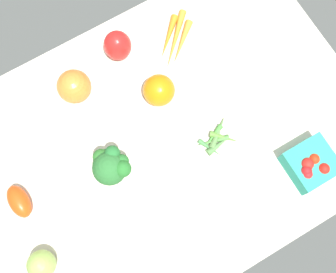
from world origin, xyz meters
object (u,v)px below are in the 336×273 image
at_px(okra_pile, 217,139).
at_px(heirloom_tomato_green, 41,265).
at_px(bell_pepper_red, 118,46).
at_px(roma_tomato, 19,201).
at_px(broccoli_head, 111,166).
at_px(heirloom_tomato_orange, 74,86).
at_px(bell_pepper_orange, 159,90).
at_px(carrot_bunch, 175,39).
at_px(berry_basket, 311,164).

relative_size(okra_pile, heirloom_tomato_green, 1.68).
distance_m(bell_pepper_red, roma_tomato, 0.47).
bearing_deg(heirloom_tomato_green, broccoli_head, -155.33).
bearing_deg(roma_tomato, heirloom_tomato_orange, 125.06).
height_order(bell_pepper_red, heirloom_tomato_green, bell_pepper_red).
bearing_deg(okra_pile, roma_tomato, -12.08).
xyz_separation_m(okra_pile, heirloom_tomato_green, (0.52, 0.05, 0.03)).
distance_m(heirloom_tomato_orange, heirloom_tomato_green, 0.45).
xyz_separation_m(bell_pepper_orange, roma_tomato, (0.44, 0.07, -0.02)).
height_order(bell_pepper_red, roma_tomato, bell_pepper_red).
height_order(okra_pile, heirloom_tomato_orange, heirloom_tomato_orange).
relative_size(bell_pepper_orange, broccoli_head, 0.72).
bearing_deg(okra_pile, carrot_bunch, -99.61).
bearing_deg(heirloom_tomato_green, okra_pile, -174.06).
bearing_deg(bell_pepper_orange, heirloom_tomato_green, 27.36).
distance_m(bell_pepper_orange, broccoli_head, 0.24).
relative_size(okra_pile, roma_tomato, 1.32).
relative_size(carrot_bunch, bell_pepper_red, 1.49).
distance_m(carrot_bunch, heirloom_tomato_green, 0.68).
distance_m(berry_basket, heirloom_tomato_green, 0.70).
distance_m(okra_pile, roma_tomato, 0.52).
distance_m(bell_pepper_red, broccoli_head, 0.33).
relative_size(carrot_bunch, roma_tomato, 1.57).
relative_size(okra_pile, heirloom_tomato_orange, 1.31).
bearing_deg(bell_pepper_red, bell_pepper_orange, 101.26).
height_order(carrot_bunch, berry_basket, berry_basket).
bearing_deg(heirloom_tomato_green, heirloom_tomato_orange, -127.36).
xyz_separation_m(okra_pile, bell_pepper_red, (0.10, -0.34, 0.04)).
bearing_deg(okra_pile, heirloom_tomato_orange, -49.83).
bearing_deg(roma_tomato, bell_pepper_red, 118.16).
distance_m(bell_pepper_orange, roma_tomato, 0.45).
height_order(okra_pile, carrot_bunch, carrot_bunch).
xyz_separation_m(carrot_bunch, roma_tomato, (0.56, 0.19, 0.01)).
relative_size(okra_pile, bell_pepper_orange, 1.40).
bearing_deg(broccoli_head, heirloom_tomato_green, 24.67).
xyz_separation_m(heirloom_tomato_orange, bell_pepper_red, (-0.15, -0.04, 0.00)).
xyz_separation_m(carrot_bunch, bell_pepper_red, (0.15, -0.05, 0.04)).
height_order(carrot_bunch, broccoli_head, broccoli_head).
distance_m(heirloom_tomato_orange, bell_pepper_red, 0.16).
height_order(berry_basket, roma_tomato, berry_basket).
xyz_separation_m(carrot_bunch, berry_basket, (-0.11, 0.48, 0.02)).
relative_size(heirloom_tomato_orange, berry_basket, 0.79).
distance_m(okra_pile, broccoli_head, 0.29).
distance_m(okra_pile, heirloom_tomato_orange, 0.39).
bearing_deg(carrot_bunch, heirloom_tomato_orange, -0.24).
relative_size(bell_pepper_orange, heirloom_tomato_green, 1.20).
height_order(bell_pepper_orange, roma_tomato, bell_pepper_orange).
bearing_deg(broccoli_head, berry_basket, 151.06).
relative_size(bell_pepper_orange, roma_tomato, 0.94).
relative_size(roma_tomato, broccoli_head, 0.76).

